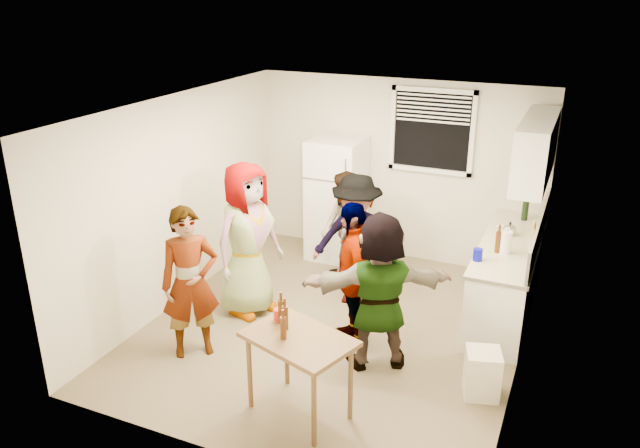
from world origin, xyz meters
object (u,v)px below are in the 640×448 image
at_px(guest_stripe, 196,351).
at_px(beer_bottle_counter, 497,252).
at_px(kettle, 509,235).
at_px(guest_back_right, 355,301).
at_px(red_cup, 278,321).
at_px(guest_grey, 251,310).
at_px(guest_back_left, 344,284).
at_px(wine_bottle, 524,220).
at_px(serving_table, 300,412).
at_px(refrigerator, 336,199).
at_px(guest_black, 351,341).
at_px(beer_bottle_table, 284,338).
at_px(trash_bin, 482,372).
at_px(guest_orange, 377,363).
at_px(blue_cup, 477,260).

bearing_deg(guest_stripe, beer_bottle_counter, -7.41).
relative_size(kettle, guest_back_right, 0.13).
xyz_separation_m(kettle, red_cup, (-1.66, -2.67, -0.11)).
xyz_separation_m(beer_bottle_counter, guest_grey, (-2.68, -0.80, -0.90)).
xyz_separation_m(guest_grey, guest_back_left, (0.78, 1.09, 0.00)).
xyz_separation_m(wine_bottle, guest_grey, (-2.83, -1.96, -0.90)).
bearing_deg(guest_stripe, red_cup, -54.58).
bearing_deg(serving_table, refrigerator, 106.92).
bearing_deg(guest_black, red_cup, -48.50).
bearing_deg(red_cup, guest_grey, 129.23).
height_order(beer_bottle_table, guest_back_right, beer_bottle_table).
bearing_deg(beer_bottle_table, guest_grey, 128.62).
distance_m(guest_back_left, guest_back_right, 0.49).
relative_size(trash_bin, guest_orange, 0.28).
bearing_deg(serving_table, blue_cup, 59.73).
bearing_deg(kettle, beer_bottle_counter, -76.79).
bearing_deg(guest_stripe, beer_bottle_table, -62.77).
relative_size(guest_grey, guest_back_left, 1.22).
bearing_deg(wine_bottle, beer_bottle_table, -114.17).
relative_size(trash_bin, serving_table, 0.50).
relative_size(trash_bin, beer_bottle_table, 2.22).
relative_size(blue_cup, guest_orange, 0.08).
xyz_separation_m(wine_bottle, guest_black, (-1.47, -2.14, -0.90)).
bearing_deg(wine_bottle, beer_bottle_counter, -97.37).
bearing_deg(red_cup, guest_orange, 51.35).
relative_size(trash_bin, red_cup, 3.99).
distance_m(refrigerator, wine_bottle, 2.50).
bearing_deg(guest_black, kettle, 104.08).
xyz_separation_m(kettle, guest_orange, (-0.98, -1.82, -0.90)).
xyz_separation_m(kettle, serving_table, (-1.37, -2.85, -0.90)).
height_order(guest_back_left, guest_back_right, guest_back_right).
bearing_deg(kettle, red_cup, -103.58).
bearing_deg(guest_stripe, trash_bin, -31.77).
bearing_deg(guest_orange, guest_stripe, -11.88).
relative_size(beer_bottle_counter, serving_table, 0.26).
height_order(beer_bottle_counter, trash_bin, beer_bottle_counter).
relative_size(refrigerator, blue_cup, 12.72).
xyz_separation_m(guest_grey, guest_back_right, (1.07, 0.70, 0.00)).
bearing_deg(red_cup, kettle, 58.11).
bearing_deg(blue_cup, guest_back_left, 161.31).
bearing_deg(kettle, trash_bin, -68.97).
relative_size(red_cup, guest_back_right, 0.07).
height_order(beer_bottle_counter, guest_stripe, beer_bottle_counter).
distance_m(guest_grey, guest_orange, 1.80).
xyz_separation_m(trash_bin, beer_bottle_table, (-1.57, -1.00, 0.54)).
xyz_separation_m(guest_stripe, guest_black, (1.44, 0.85, 0.00)).
height_order(beer_bottle_counter, red_cup, beer_bottle_counter).
relative_size(refrigerator, guest_back_right, 1.05).
distance_m(beer_bottle_counter, guest_back_left, 2.12).
bearing_deg(guest_black, guest_orange, 20.70).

